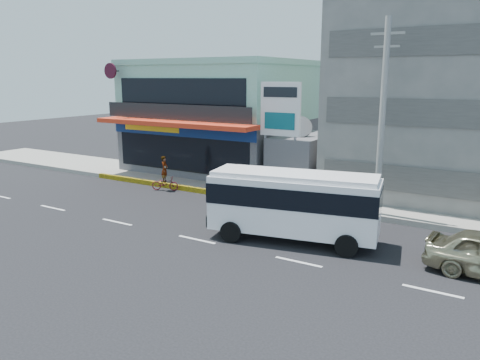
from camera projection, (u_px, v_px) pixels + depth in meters
name	position (u px, v px, depth m)	size (l,w,h in m)	color
ground	(197.00, 240.00, 21.07)	(120.00, 120.00, 0.00)	black
sidewalk	(368.00, 204.00, 26.41)	(70.00, 5.00, 0.30)	gray
shop_building	(220.00, 119.00, 35.90)	(12.40, 11.70, 8.00)	#434247
gap_structure	(305.00, 161.00, 30.70)	(3.00, 6.00, 3.50)	#434247
satellite_dish	(300.00, 135.00, 29.47)	(1.50, 1.50, 0.15)	slate
billboard	(280.00, 115.00, 27.93)	(2.60, 0.18, 6.90)	gray
utility_pole_near	(382.00, 119.00, 23.08)	(1.60, 0.30, 10.00)	#999993
minibus	(294.00, 201.00, 20.58)	(7.72, 3.74, 3.10)	white
motorcycle_rider	(165.00, 179.00, 30.08)	(1.85, 1.24, 2.24)	#550C17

